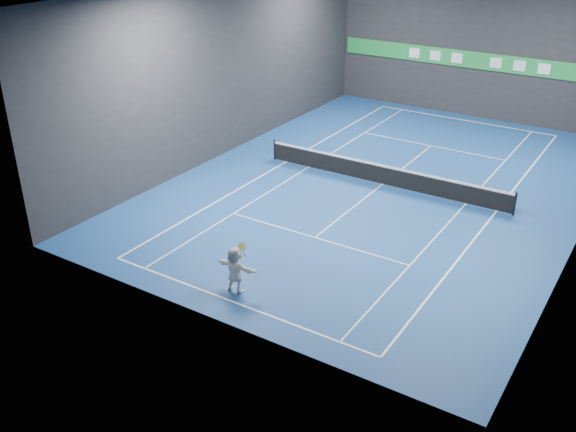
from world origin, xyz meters
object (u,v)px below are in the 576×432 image
Objects in this scene: player at (235,270)px; tennis_racket at (242,249)px; tennis_ball at (227,219)px; tennis_net at (383,174)px.

tennis_racket reaches higher than player.
tennis_ball is 0.10× the size of tennis_racket.
player is at bearing -91.73° from tennis_net.
tennis_ball reaches higher than tennis_racket.
tennis_racket is at bearing -172.25° from player.
tennis_net is 11.29m from tennis_racket.
tennis_ball is 0.00× the size of tennis_net.
tennis_racket is (0.31, 0.05, 0.88)m from player.
tennis_racket is (0.70, -0.11, -0.89)m from tennis_ball.
tennis_racket is at bearing -8.63° from tennis_ball.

